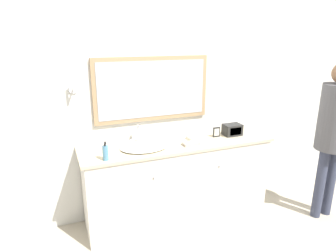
{
  "coord_description": "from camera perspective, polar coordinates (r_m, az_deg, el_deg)",
  "views": [
    {
      "loc": [
        -1.22,
        -2.51,
        2.01
      ],
      "look_at": [
        -0.12,
        0.29,
        1.1
      ],
      "focal_mm": 32.0,
      "sensor_mm": 36.0,
      "label": 1
    }
  ],
  "objects": [
    {
      "name": "ground_plane",
      "position": [
        3.44,
        3.83,
        -19.04
      ],
      "size": [
        14.0,
        14.0,
        0.0
      ],
      "primitive_type": "plane",
      "color": "#B2A893"
    },
    {
      "name": "sink_basin",
      "position": [
        3.1,
        -4.64,
        -3.85
      ],
      "size": [
        0.49,
        0.42,
        0.2
      ],
      "color": "white",
      "rests_on": "vanity_counter"
    },
    {
      "name": "wall_back",
      "position": [
        3.42,
        -0.13,
        4.41
      ],
      "size": [
        8.0,
        0.18,
        2.55
      ],
      "color": "silver",
      "rests_on": "ground_plane"
    },
    {
      "name": "hand_towel_near_sink",
      "position": [
        3.35,
        5.06,
        -2.31
      ],
      "size": [
        0.14,
        0.13,
        0.03
      ],
      "color": "silver",
      "rests_on": "vanity_counter"
    },
    {
      "name": "picture_frame",
      "position": [
        3.45,
        9.22,
        -1.15
      ],
      "size": [
        0.09,
        0.01,
        0.12
      ],
      "color": "black",
      "rests_on": "vanity_counter"
    },
    {
      "name": "soap_bottle",
      "position": [
        2.84,
        -11.83,
        -4.98
      ],
      "size": [
        0.06,
        0.06,
        0.18
      ],
      "color": "teal",
      "rests_on": "vanity_counter"
    },
    {
      "name": "person",
      "position": [
        3.67,
        29.21,
        0.28
      ],
      "size": [
        0.36,
        0.36,
        1.76
      ],
      "color": "#33384C",
      "rests_on": "ground_plane"
    },
    {
      "name": "vanity_counter",
      "position": [
        3.43,
        1.88,
        -10.24
      ],
      "size": [
        2.12,
        0.57,
        0.9
      ],
      "color": "beige",
      "rests_on": "ground_plane"
    },
    {
      "name": "hand_towel_far_corner",
      "position": [
        3.18,
        4.41,
        -3.36
      ],
      "size": [
        0.17,
        0.1,
        0.03
      ],
      "color": "#B7A899",
      "rests_on": "vanity_counter"
    },
    {
      "name": "appliance_box",
      "position": [
        3.55,
        12.15,
        -0.7
      ],
      "size": [
        0.21,
        0.15,
        0.13
      ],
      "color": "black",
      "rests_on": "vanity_counter"
    }
  ]
}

